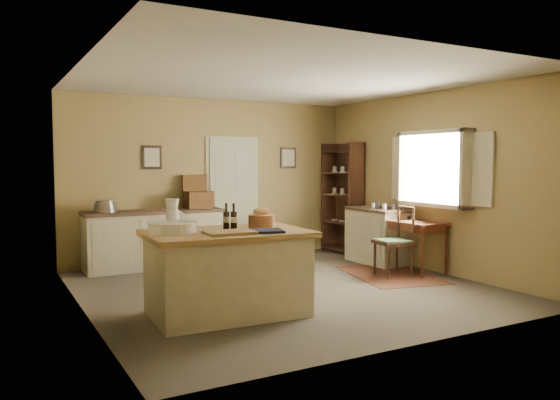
# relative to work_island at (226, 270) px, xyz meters

# --- Properties ---
(ground) EXTENTS (5.00, 5.00, 0.00)m
(ground) POSITION_rel_work_island_xyz_m (1.16, 0.76, -0.48)
(ground) COLOR brown
(ground) RESTS_ON ground
(wall_back) EXTENTS (5.00, 0.10, 2.70)m
(wall_back) POSITION_rel_work_island_xyz_m (1.16, 3.26, 0.87)
(wall_back) COLOR olive
(wall_back) RESTS_ON ground
(wall_front) EXTENTS (5.00, 0.10, 2.70)m
(wall_front) POSITION_rel_work_island_xyz_m (1.16, -1.74, 0.87)
(wall_front) COLOR olive
(wall_front) RESTS_ON ground
(wall_left) EXTENTS (0.10, 5.00, 2.70)m
(wall_left) POSITION_rel_work_island_xyz_m (-1.34, 0.76, 0.87)
(wall_left) COLOR olive
(wall_left) RESTS_ON ground
(wall_right) EXTENTS (0.10, 5.00, 2.70)m
(wall_right) POSITION_rel_work_island_xyz_m (3.66, 0.76, 0.87)
(wall_right) COLOR olive
(wall_right) RESTS_ON ground
(ceiling) EXTENTS (5.00, 5.00, 0.00)m
(ceiling) POSITION_rel_work_island_xyz_m (1.16, 0.76, 2.22)
(ceiling) COLOR silver
(ceiling) RESTS_ON wall_back
(door) EXTENTS (0.97, 0.06, 2.11)m
(door) POSITION_rel_work_island_xyz_m (1.51, 3.23, 0.57)
(door) COLOR #B0B395
(door) RESTS_ON ground
(framed_prints) EXTENTS (2.82, 0.02, 0.38)m
(framed_prints) POSITION_rel_work_island_xyz_m (1.36, 3.24, 1.24)
(framed_prints) COLOR black
(framed_prints) RESTS_ON ground
(window) EXTENTS (0.25, 1.99, 1.12)m
(window) POSITION_rel_work_island_xyz_m (3.58, 0.56, 1.07)
(window) COLOR beige
(window) RESTS_ON ground
(work_island) EXTENTS (1.77, 1.21, 1.20)m
(work_island) POSITION_rel_work_island_xyz_m (0.00, 0.00, 0.00)
(work_island) COLOR beige
(work_island) RESTS_ON ground
(sideboard) EXTENTS (2.13, 0.61, 1.18)m
(sideboard) POSITION_rel_work_island_xyz_m (0.06, 2.96, -0.00)
(sideboard) COLOR beige
(sideboard) RESTS_ON ground
(rug) EXTENTS (1.43, 1.81, 0.01)m
(rug) POSITION_rel_work_island_xyz_m (2.91, 0.73, -0.48)
(rug) COLOR #522D1B
(rug) RESTS_ON ground
(writing_desk) EXTENTS (0.54, 0.89, 0.82)m
(writing_desk) POSITION_rel_work_island_xyz_m (3.36, 0.74, 0.19)
(writing_desk) COLOR #3B180C
(writing_desk) RESTS_ON ground
(desk_chair) EXTENTS (0.52, 0.52, 0.99)m
(desk_chair) POSITION_rel_work_island_xyz_m (2.88, 0.66, 0.01)
(desk_chair) COLOR #311B12
(desk_chair) RESTS_ON ground
(right_cabinet) EXTENTS (0.60, 1.08, 0.99)m
(right_cabinet) POSITION_rel_work_island_xyz_m (3.36, 1.60, -0.02)
(right_cabinet) COLOR beige
(right_cabinet) RESTS_ON ground
(shelving_unit) EXTENTS (0.34, 0.89, 1.99)m
(shelving_unit) POSITION_rel_work_island_xyz_m (3.51, 2.76, 0.51)
(shelving_unit) COLOR #311B12
(shelving_unit) RESTS_ON ground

